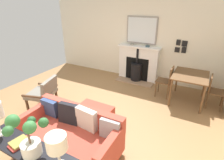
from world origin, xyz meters
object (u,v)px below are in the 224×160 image
Objects in this scene: fireplace at (138,65)px; dining_table at (190,78)px; ottoman at (94,114)px; dining_chair_near_fireplace at (167,79)px; armchair_accent at (44,91)px; mantel_bowl_far at (148,46)px; sofa at (71,134)px; console_table at (29,154)px; book_stack at (20,143)px; potted_plant at (27,136)px; dining_chair_by_back_wall at (213,89)px; mantel_bowl_near at (132,44)px; table_lamp_far_end at (57,144)px.

fireplace is 1.82m from dining_table.
ottoman is (2.66, 0.02, -0.28)m from fireplace.
fireplace is 1.83× the size of ottoman.
ottoman is 2.23m from dining_chair_near_fireplace.
armchair_accent is at bearing -56.33° from dining_table.
mantel_bowl_far reaches higher than dining_chair_near_fireplace.
mantel_bowl_far is at bearing -118.97° from dining_table.
sofa is (3.51, -0.15, -0.81)m from mantel_bowl_far.
book_stack is at bearing -91.98° from console_table.
ottoman is 1.33× the size of potted_plant.
dining_chair_by_back_wall is at bearing 71.77° from fireplace.
armchair_accent is 2.11m from console_table.
potted_plant is 1.89× the size of book_stack.
potted_plant reaches higher than sofa.
mantel_bowl_near is 2.67m from dining_chair_by_back_wall.
ottoman is 2.51× the size of book_stack.
fireplace reaches higher than ottoman.
dining_chair_by_back_wall is at bearing 131.38° from ottoman.
fireplace reaches higher than armchair_accent.
sofa is at bearing -37.43° from dining_chair_by_back_wall.
sofa is (3.51, 0.37, -0.81)m from mantel_bowl_near.
dining_table is at bearing 68.00° from mantel_bowl_near.
dining_chair_by_back_wall is at bearing 72.63° from mantel_bowl_near.
dining_chair_near_fireplace is at bearing 150.48° from ottoman.
table_lamp_far_end is (1.52, 2.00, 0.58)m from armchair_accent.
sofa is (3.47, 0.11, -0.16)m from fireplace.
ottoman is at bearing 0.41° from fireplace.
table_lamp_far_end is at bearing 21.99° from ottoman.
fireplace is 0.70m from mantel_bowl_far.
mantel_bowl_near is at bearing -174.01° from sofa.
book_stack is at bearing -90.41° from table_lamp_far_end.
book_stack is 0.30× the size of dining_table.
dining_chair_by_back_wall is (0.77, 2.47, -0.67)m from mantel_bowl_near.
mantel_bowl_near is 1.70m from dining_chair_near_fireplace.
armchair_accent is 2.02m from book_stack.
mantel_bowl_near is 0.24× the size of potted_plant.
dining_chair_near_fireplace is (-1.92, 1.09, 0.28)m from ottoman.
table_lamp_far_end reaches higher than armchair_accent.
sofa is 3.45m from dining_chair_by_back_wall.
mantel_bowl_near is at bearing -174.11° from ottoman.
armchair_accent is 1.87× the size of table_lamp_far_end.
potted_plant is at bearing 45.26° from armchair_accent.
mantel_bowl_near reaches higher than dining_table.
mantel_bowl_far is 2.20m from dining_chair_by_back_wall.
potted_plant reaches higher than book_stack.
console_table is at bearing -1.99° from mantel_bowl_far.
fireplace is at bearing -179.59° from ottoman.
ottoman is 1.82m from potted_plant.
sofa is 0.88m from book_stack.
mantel_bowl_near reaches higher than ottoman.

